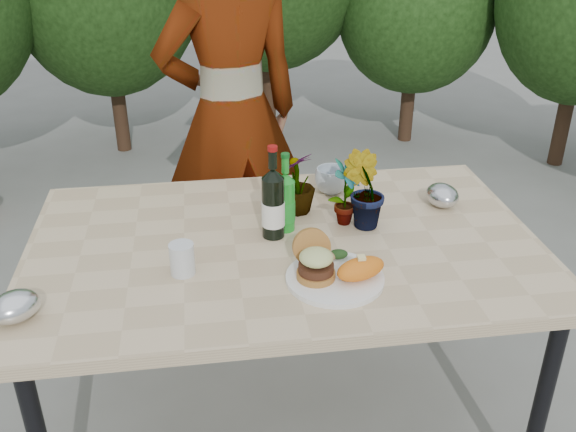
{
  "coord_description": "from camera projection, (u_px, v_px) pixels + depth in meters",
  "views": [
    {
      "loc": [
        -0.24,
        -1.73,
        1.76
      ],
      "look_at": [
        0.0,
        -0.08,
        0.88
      ],
      "focal_mm": 40.0,
      "sensor_mm": 36.0,
      "label": 1
    }
  ],
  "objects": [
    {
      "name": "sparkling_water",
      "position": [
        285.0,
        202.0,
        2.04
      ],
      "size": [
        0.06,
        0.06,
        0.26
      ],
      "rotation": [
        0.0,
        0.0,
        0.29
      ],
      "color": "#1A9223",
      "rests_on": "patio_table"
    },
    {
      "name": "burger_stack",
      "position": [
        315.0,
        260.0,
        1.8
      ],
      "size": [
        0.11,
        0.16,
        0.11
      ],
      "color": "#B7722D",
      "rests_on": "dinner_plate"
    },
    {
      "name": "seedling_left",
      "position": [
        345.0,
        193.0,
        2.07
      ],
      "size": [
        0.13,
        0.14,
        0.23
      ],
      "primitive_type": "imported",
      "rotation": [
        0.0,
        0.0,
        0.96
      ],
      "color": "#28581E",
      "rests_on": "patio_table"
    },
    {
      "name": "foil_packet_right",
      "position": [
        442.0,
        195.0,
        2.22
      ],
      "size": [
        0.13,
        0.15,
        0.08
      ],
      "primitive_type": "ellipsoid",
      "rotation": [
        0.0,
        0.0,
        1.71
      ],
      "color": "#B6B7BD",
      "rests_on": "patio_table"
    },
    {
      "name": "wine_bottle",
      "position": [
        273.0,
        204.0,
        2.0
      ],
      "size": [
        0.07,
        0.07,
        0.31
      ],
      "rotation": [
        0.0,
        0.0,
        0.09
      ],
      "color": "black",
      "rests_on": "patio_table"
    },
    {
      "name": "ground",
      "position": [
        285.0,
        417.0,
        2.37
      ],
      "size": [
        80.0,
        80.0,
        0.0
      ],
      "primitive_type": "plane",
      "color": "slate",
      "rests_on": "ground"
    },
    {
      "name": "sweet_potato",
      "position": [
        361.0,
        269.0,
        1.79
      ],
      "size": [
        0.17,
        0.12,
        0.06
      ],
      "primitive_type": "ellipsoid",
      "rotation": [
        0.0,
        0.0,
        0.35
      ],
      "color": "orange",
      "rests_on": "dinner_plate"
    },
    {
      "name": "person",
      "position": [
        231.0,
        116.0,
        2.72
      ],
      "size": [
        0.72,
        0.56,
        1.74
      ],
      "primitive_type": "imported",
      "rotation": [
        0.0,
        0.0,
        3.39
      ],
      "color": "#906048",
      "rests_on": "ground"
    },
    {
      "name": "dinner_plate",
      "position": [
        335.0,
        278.0,
        1.81
      ],
      "size": [
        0.28,
        0.28,
        0.01
      ],
      "primitive_type": "cylinder",
      "color": "white",
      "rests_on": "patio_table"
    },
    {
      "name": "foil_packet_left",
      "position": [
        15.0,
        306.0,
        1.64
      ],
      "size": [
        0.17,
        0.17,
        0.08
      ],
      "primitive_type": "ellipsoid",
      "rotation": [
        0.0,
        0.0,
        0.66
      ],
      "color": "silver",
      "rests_on": "patio_table"
    },
    {
      "name": "seedling_right",
      "position": [
        298.0,
        183.0,
        2.15
      ],
      "size": [
        0.17,
        0.17,
        0.21
      ],
      "primitive_type": "imported",
      "rotation": [
        0.0,
        0.0,
        3.89
      ],
      "color": "#215D20",
      "rests_on": "patio_table"
    },
    {
      "name": "seedling_mid",
      "position": [
        364.0,
        191.0,
        2.05
      ],
      "size": [
        0.18,
        0.17,
        0.25
      ],
      "primitive_type": "imported",
      "rotation": [
        0.0,
        0.0,
        2.51
      ],
      "color": "#275D20",
      "rests_on": "patio_table"
    },
    {
      "name": "shrub_hedge",
      "position": [
        222.0,
        12.0,
        3.34
      ],
      "size": [
        6.93,
        5.12,
        2.14
      ],
      "color": "#382316",
      "rests_on": "ground"
    },
    {
      "name": "blue_bowl",
      "position": [
        331.0,
        180.0,
        2.31
      ],
      "size": [
        0.14,
        0.14,
        0.09
      ],
      "primitive_type": "imported",
      "rotation": [
        0.0,
        0.0,
        0.18
      ],
      "color": "silver",
      "rests_on": "patio_table"
    },
    {
      "name": "patio_table",
      "position": [
        284.0,
        256.0,
        2.04
      ],
      "size": [
        1.6,
        1.0,
        0.75
      ],
      "color": "#CDB289",
      "rests_on": "ground"
    },
    {
      "name": "grilled_veg",
      "position": [
        334.0,
        255.0,
        1.89
      ],
      "size": [
        0.08,
        0.05,
        0.03
      ],
      "color": "olive",
      "rests_on": "dinner_plate"
    },
    {
      "name": "plastic_cup",
      "position": [
        182.0,
        259.0,
        1.83
      ],
      "size": [
        0.07,
        0.07,
        0.09
      ],
      "primitive_type": "cylinder",
      "color": "silver",
      "rests_on": "patio_table"
    }
  ]
}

